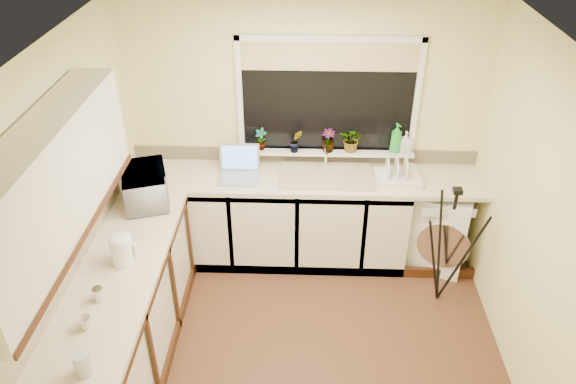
# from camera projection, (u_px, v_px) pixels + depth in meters

# --- Properties ---
(floor) EXTENTS (3.20, 3.20, 0.00)m
(floor) POSITION_uv_depth(u_px,v_px,m) (300.00, 349.00, 4.45)
(floor) COLOR brown
(floor) RESTS_ON ground
(ceiling) EXTENTS (3.20, 3.20, 0.00)m
(ceiling) POSITION_uv_depth(u_px,v_px,m) (305.00, 51.00, 3.13)
(ceiling) COLOR white
(ceiling) RESTS_ON ground
(wall_back) EXTENTS (3.20, 0.00, 3.20)m
(wall_back) POSITION_uv_depth(u_px,v_px,m) (304.00, 129.00, 5.05)
(wall_back) COLOR beige
(wall_back) RESTS_ON ground
(wall_left) EXTENTS (0.00, 3.00, 3.00)m
(wall_left) POSITION_uv_depth(u_px,v_px,m) (72.00, 221.00, 3.84)
(wall_left) COLOR beige
(wall_left) RESTS_ON ground
(wall_right) EXTENTS (0.00, 3.00, 3.00)m
(wall_right) POSITION_uv_depth(u_px,v_px,m) (539.00, 231.00, 3.74)
(wall_right) COLOR beige
(wall_right) RESTS_ON ground
(base_cabinet_back) EXTENTS (2.55, 0.60, 0.86)m
(base_cabinet_back) POSITION_uv_depth(u_px,v_px,m) (268.00, 219.00, 5.24)
(base_cabinet_back) COLOR silver
(base_cabinet_back) RESTS_ON floor
(base_cabinet_left) EXTENTS (0.54, 2.40, 0.86)m
(base_cabinet_left) POSITION_uv_depth(u_px,v_px,m) (121.00, 336.00, 4.00)
(base_cabinet_left) COLOR silver
(base_cabinet_left) RESTS_ON floor
(worktop_back) EXTENTS (3.20, 0.60, 0.04)m
(worktop_back) POSITION_uv_depth(u_px,v_px,m) (304.00, 179.00, 4.98)
(worktop_back) COLOR beige
(worktop_back) RESTS_ON base_cabinet_back
(worktop_left) EXTENTS (0.60, 2.40, 0.04)m
(worktop_left) POSITION_uv_depth(u_px,v_px,m) (110.00, 289.00, 3.76)
(worktop_left) COLOR beige
(worktop_left) RESTS_ON base_cabinet_left
(upper_cabinet) EXTENTS (0.28, 1.90, 0.70)m
(upper_cabinet) POSITION_uv_depth(u_px,v_px,m) (49.00, 186.00, 3.14)
(upper_cabinet) COLOR silver
(upper_cabinet) RESTS_ON wall_left
(splashback_left) EXTENTS (0.02, 2.40, 0.45)m
(splashback_left) POSITION_uv_depth(u_px,v_px,m) (60.00, 260.00, 3.64)
(splashback_left) COLOR beige
(splashback_left) RESTS_ON wall_left
(splashback_back) EXTENTS (3.20, 0.02, 0.14)m
(splashback_back) POSITION_uv_depth(u_px,v_px,m) (304.00, 154.00, 5.18)
(splashback_back) COLOR beige
(splashback_back) RESTS_ON wall_back
(window_glass) EXTENTS (1.50, 0.02, 1.00)m
(window_glass) POSITION_uv_depth(u_px,v_px,m) (328.00, 97.00, 4.86)
(window_glass) COLOR black
(window_glass) RESTS_ON wall_back
(window_blind) EXTENTS (1.50, 0.02, 0.25)m
(window_blind) POSITION_uv_depth(u_px,v_px,m) (330.00, 56.00, 4.63)
(window_blind) COLOR tan
(window_blind) RESTS_ON wall_back
(windowsill) EXTENTS (1.60, 0.14, 0.03)m
(windowsill) POSITION_uv_depth(u_px,v_px,m) (326.00, 152.00, 5.09)
(windowsill) COLOR white
(windowsill) RESTS_ON wall_back
(sink) EXTENTS (0.82, 0.46, 0.03)m
(sink) POSITION_uv_depth(u_px,v_px,m) (326.00, 176.00, 4.96)
(sink) COLOR tan
(sink) RESTS_ON worktop_back
(faucet) EXTENTS (0.03, 0.03, 0.24)m
(faucet) POSITION_uv_depth(u_px,v_px,m) (326.00, 156.00, 5.05)
(faucet) COLOR silver
(faucet) RESTS_ON worktop_back
(washing_machine) EXTENTS (0.72, 0.71, 0.80)m
(washing_machine) POSITION_uv_depth(u_px,v_px,m) (437.00, 225.00, 5.21)
(washing_machine) COLOR white
(washing_machine) RESTS_ON floor
(laptop) EXTENTS (0.36, 0.32, 0.27)m
(laptop) POSITION_uv_depth(u_px,v_px,m) (239.00, 168.00, 4.96)
(laptop) COLOR #9D9DA5
(laptop) RESTS_ON worktop_back
(kettle) EXTENTS (0.16, 0.16, 0.21)m
(kettle) POSITION_uv_depth(u_px,v_px,m) (122.00, 251.00, 3.91)
(kettle) COLOR white
(kettle) RESTS_ON worktop_left
(dish_rack) EXTENTS (0.41, 0.31, 0.06)m
(dish_rack) POSITION_uv_depth(u_px,v_px,m) (398.00, 178.00, 4.89)
(dish_rack) COLOR silver
(dish_rack) RESTS_ON worktop_back
(tripod) EXTENTS (0.74, 0.74, 1.16)m
(tripod) POSITION_uv_depth(u_px,v_px,m) (447.00, 247.00, 4.64)
(tripod) COLOR black
(tripod) RESTS_ON floor
(glass_jug) EXTENTS (0.10, 0.10, 0.15)m
(glass_jug) POSITION_uv_depth(u_px,v_px,m) (83.00, 363.00, 3.11)
(glass_jug) COLOR silver
(glass_jug) RESTS_ON worktop_left
(steel_jar) EXTENTS (0.07, 0.07, 0.10)m
(steel_jar) POSITION_uv_depth(u_px,v_px,m) (98.00, 294.00, 3.62)
(steel_jar) COLOR silver
(steel_jar) RESTS_ON worktop_left
(microwave) EXTENTS (0.49, 0.59, 0.28)m
(microwave) POSITION_uv_depth(u_px,v_px,m) (145.00, 186.00, 4.57)
(microwave) COLOR white
(microwave) RESTS_ON worktop_left
(plant_a) EXTENTS (0.13, 0.11, 0.21)m
(plant_a) POSITION_uv_depth(u_px,v_px,m) (261.00, 139.00, 5.03)
(plant_a) COLOR #999999
(plant_a) RESTS_ON windowsill
(plant_b) EXTENTS (0.14, 0.12, 0.22)m
(plant_b) POSITION_uv_depth(u_px,v_px,m) (296.00, 141.00, 5.00)
(plant_b) COLOR #999999
(plant_b) RESTS_ON windowsill
(plant_c) EXTENTS (0.14, 0.14, 0.22)m
(plant_c) POSITION_uv_depth(u_px,v_px,m) (328.00, 141.00, 5.01)
(plant_c) COLOR #999999
(plant_c) RESTS_ON windowsill
(plant_d) EXTENTS (0.27, 0.25, 0.24)m
(plant_d) POSITION_uv_depth(u_px,v_px,m) (352.00, 139.00, 5.01)
(plant_d) COLOR #999999
(plant_d) RESTS_ON windowsill
(soap_bottle_green) EXTENTS (0.14, 0.14, 0.28)m
(soap_bottle_green) POSITION_uv_depth(u_px,v_px,m) (396.00, 138.00, 4.99)
(soap_bottle_green) COLOR green
(soap_bottle_green) RESTS_ON windowsill
(soap_bottle_clear) EXTENTS (0.10, 0.10, 0.21)m
(soap_bottle_clear) POSITION_uv_depth(u_px,v_px,m) (406.00, 142.00, 4.99)
(soap_bottle_clear) COLOR #999999
(soap_bottle_clear) RESTS_ON windowsill
(cup_back) EXTENTS (0.15, 0.15, 0.10)m
(cup_back) POSITION_uv_depth(u_px,v_px,m) (411.00, 170.00, 4.97)
(cup_back) COLOR silver
(cup_back) RESTS_ON worktop_back
(cup_left) EXTENTS (0.10, 0.10, 0.09)m
(cup_left) POSITION_uv_depth(u_px,v_px,m) (85.00, 323.00, 3.42)
(cup_left) COLOR beige
(cup_left) RESTS_ON worktop_left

